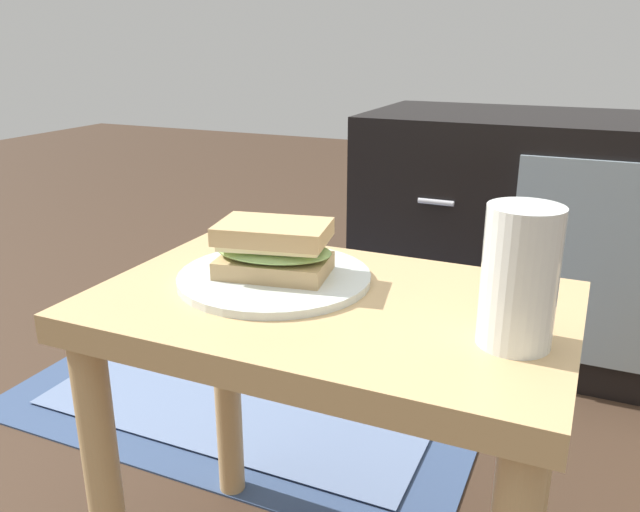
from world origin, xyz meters
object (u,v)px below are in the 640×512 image
object	(u,v)px
sandwich_front	(274,249)
plate	(274,277)
beer_glass	(519,279)
tv_cabinet	(565,239)

from	to	relation	value
sandwich_front	plate	bearing A→B (deg)	0.00
beer_glass	plate	bearing A→B (deg)	169.19
tv_cabinet	sandwich_front	size ratio (longest dim) A/B	6.01
beer_glass	sandwich_front	bearing A→B (deg)	169.19
tv_cabinet	beer_glass	world-z (taller)	beer_glass
tv_cabinet	sandwich_front	distance (m)	1.00
plate	beer_glass	distance (m)	0.31
tv_cabinet	beer_glass	size ratio (longest dim) A/B	6.75
sandwich_front	beer_glass	distance (m)	0.31
tv_cabinet	plate	world-z (taller)	tv_cabinet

